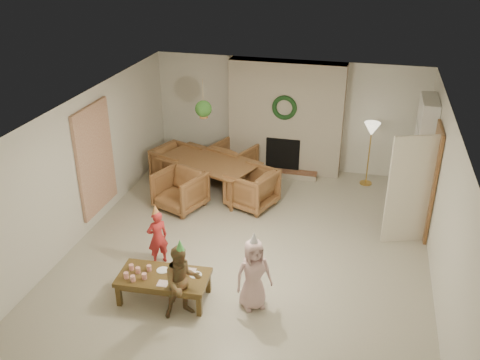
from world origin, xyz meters
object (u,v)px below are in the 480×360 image
(child_red, at_px, (158,237))
(child_plaid, at_px, (182,282))
(dining_chair_left, at_px, (176,164))
(dining_chair_right, at_px, (252,188))
(dining_chair_far, at_px, (233,161))
(dining_table, at_px, (208,176))
(dining_chair_near, at_px, (180,190))
(coffee_table_top, at_px, (164,277))
(child_pink, at_px, (253,274))

(child_red, distance_m, child_plaid, 1.41)
(dining_chair_left, distance_m, dining_chair_right, 1.98)
(child_plaid, bearing_deg, dining_chair_far, 63.78)
(dining_chair_left, xyz_separation_m, child_plaid, (1.64, -4.12, 0.18))
(dining_table, height_order, dining_chair_far, dining_chair_far)
(dining_chair_near, distance_m, dining_chair_left, 1.25)
(dining_chair_near, bearing_deg, dining_table, 90.00)
(coffee_table_top, distance_m, child_red, 0.97)
(dining_table, height_order, dining_chair_left, dining_chair_left)
(dining_table, xyz_separation_m, child_red, (-0.02, -2.68, 0.13))
(child_pink, bearing_deg, dining_chair_far, 75.69)
(dining_table, height_order, child_plaid, child_plaid)
(dining_chair_near, xyz_separation_m, dining_chair_right, (1.35, 0.42, 0.00))
(dining_chair_right, distance_m, child_pink, 3.07)
(dining_table, height_order, dining_chair_near, dining_chair_near)
(dining_chair_near, distance_m, child_plaid, 3.20)
(dining_chair_near, height_order, child_red, child_red)
(child_plaid, xyz_separation_m, child_pink, (0.93, 0.43, -0.01))
(dining_chair_near, relative_size, coffee_table_top, 0.64)
(child_red, bearing_deg, dining_table, -133.91)
(child_pink, bearing_deg, coffee_table_top, 154.04)
(dining_chair_far, xyz_separation_m, child_red, (-0.34, -3.50, 0.09))
(dining_chair_near, bearing_deg, child_pink, -29.84)
(dining_chair_near, relative_size, dining_chair_right, 1.00)
(child_plaid, bearing_deg, coffee_table_top, 113.92)
(child_pink, bearing_deg, dining_table, 84.27)
(dining_chair_far, bearing_deg, coffee_table_top, 112.55)
(dining_chair_right, xyz_separation_m, child_pink, (0.72, -2.98, 0.17))
(dining_chair_far, height_order, child_plaid, child_plaid)
(dining_chair_right, relative_size, coffee_table_top, 0.64)
(dining_table, relative_size, coffee_table_top, 1.50)
(dining_table, distance_m, child_plaid, 3.90)
(dining_chair_right, height_order, coffee_table_top, dining_chair_right)
(dining_chair_right, bearing_deg, dining_chair_far, -128.66)
(dining_chair_left, xyz_separation_m, coffee_table_top, (1.24, -3.86, -0.01))
(dining_chair_right, xyz_separation_m, child_red, (-1.05, -2.28, 0.09))
(dining_chair_left, height_order, child_red, child_red)
(dining_chair_right, height_order, child_red, child_red)
(dining_table, xyz_separation_m, dining_chair_right, (1.03, -0.40, 0.04))
(dining_chair_near, distance_m, dining_chair_right, 1.41)
(dining_chair_far, xyz_separation_m, dining_chair_right, (0.71, -1.22, 0.00))
(dining_chair_left, bearing_deg, coffee_table_top, -140.94)
(dining_chair_near, bearing_deg, coffee_table_top, -53.56)
(dining_chair_left, bearing_deg, child_pink, -124.00)
(dining_chair_far, distance_m, child_pink, 4.44)
(coffee_table_top, xyz_separation_m, child_plaid, (0.40, -0.26, 0.18))
(dining_chair_right, xyz_separation_m, coffee_table_top, (-0.61, -3.14, -0.01))
(dining_chair_far, height_order, child_red, child_red)
(dining_chair_near, xyz_separation_m, coffee_table_top, (0.74, -2.72, -0.01))
(dining_chair_far, bearing_deg, dining_chair_right, 141.34)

